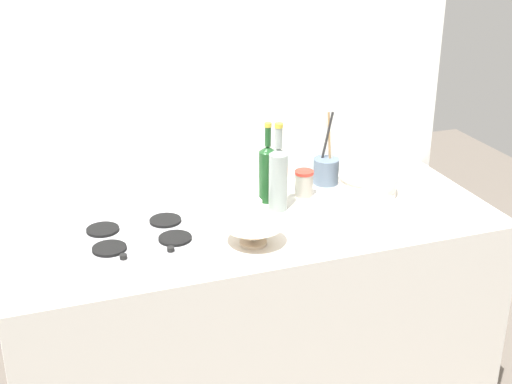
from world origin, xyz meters
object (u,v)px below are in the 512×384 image
(plate_stack, at_px, (368,184))
(stovetop_hob, at_px, (139,238))
(butter_dish, at_px, (240,207))
(mixing_bowl, at_px, (253,233))
(wine_bottle_leftmost, at_px, (268,172))
(wine_bottle_mid_left, at_px, (278,177))
(condiment_jar_front, at_px, (304,183))
(utensil_crock, at_px, (326,170))

(plate_stack, bearing_deg, stovetop_hob, -173.78)
(plate_stack, bearing_deg, butter_dish, -178.32)
(butter_dish, bearing_deg, mixing_bowl, -97.10)
(wine_bottle_leftmost, xyz_separation_m, mixing_bowl, (-0.17, -0.32, -0.08))
(stovetop_hob, relative_size, butter_dish, 3.13)
(plate_stack, relative_size, wine_bottle_mid_left, 0.68)
(mixing_bowl, height_order, condiment_jar_front, condiment_jar_front)
(wine_bottle_mid_left, relative_size, butter_dish, 2.40)
(wine_bottle_mid_left, distance_m, butter_dish, 0.18)
(plate_stack, height_order, wine_bottle_mid_left, wine_bottle_mid_left)
(wine_bottle_leftmost, distance_m, butter_dish, 0.19)
(plate_stack, bearing_deg, wine_bottle_mid_left, -178.18)
(stovetop_hob, bearing_deg, utensil_crock, 17.76)
(wine_bottle_leftmost, bearing_deg, wine_bottle_mid_left, -84.18)
(stovetop_hob, distance_m, wine_bottle_mid_left, 0.57)
(wine_bottle_mid_left, distance_m, mixing_bowl, 0.31)
(plate_stack, height_order, wine_bottle_leftmost, wine_bottle_leftmost)
(wine_bottle_mid_left, bearing_deg, wine_bottle_leftmost, 95.82)
(stovetop_hob, xyz_separation_m, wine_bottle_leftmost, (0.54, 0.18, 0.11))
(wine_bottle_leftmost, xyz_separation_m, butter_dish, (-0.14, -0.09, -0.09))
(stovetop_hob, relative_size, condiment_jar_front, 4.26)
(stovetop_hob, xyz_separation_m, mixing_bowl, (0.37, -0.15, 0.03))
(wine_bottle_mid_left, bearing_deg, utensil_crock, 32.11)
(butter_dish, bearing_deg, utensil_crock, 22.49)
(butter_dish, bearing_deg, wine_bottle_leftmost, 32.49)
(wine_bottle_leftmost, bearing_deg, condiment_jar_front, 0.04)
(stovetop_hob, distance_m, butter_dish, 0.40)
(mixing_bowl, bearing_deg, wine_bottle_mid_left, 52.54)
(wine_bottle_mid_left, relative_size, mixing_bowl, 1.63)
(wine_bottle_leftmost, relative_size, mixing_bowl, 1.52)
(plate_stack, bearing_deg, mixing_bowl, -156.26)
(stovetop_hob, distance_m, plate_stack, 0.94)
(stovetop_hob, relative_size, plate_stack, 1.92)
(plate_stack, relative_size, condiment_jar_front, 2.23)
(mixing_bowl, relative_size, condiment_jar_front, 2.01)
(stovetop_hob, distance_m, wine_bottle_leftmost, 0.58)
(plate_stack, bearing_deg, utensil_crock, 122.91)
(utensil_crock, bearing_deg, mixing_bowl, -138.19)
(stovetop_hob, bearing_deg, wine_bottle_leftmost, 18.23)
(stovetop_hob, xyz_separation_m, utensil_crock, (0.83, 0.26, 0.04))
(plate_stack, height_order, condiment_jar_front, condiment_jar_front)
(stovetop_hob, bearing_deg, condiment_jar_front, 14.40)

